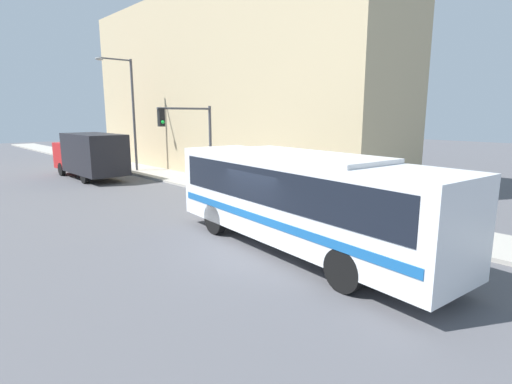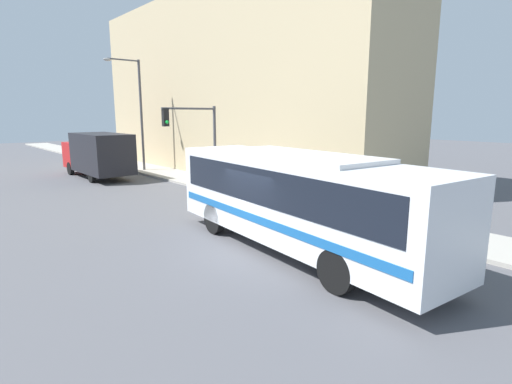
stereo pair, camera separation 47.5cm
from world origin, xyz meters
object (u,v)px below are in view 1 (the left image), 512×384
delivery_truck (90,154)px  fire_hydrant (276,194)px  parking_meter (217,175)px  street_lamp (129,106)px  city_bus (298,195)px  pedestrian_near_corner (215,169)px  traffic_light_pole (192,132)px  pedestrian_mid_block (188,164)px

delivery_truck → fire_hydrant: (3.35, -14.06, -1.07)m
parking_meter → street_lamp: (-0.07, 10.18, 3.82)m
parking_meter → street_lamp: 10.88m
fire_hydrant → parking_meter: 4.58m
fire_hydrant → city_bus: bearing=-129.4°
pedestrian_near_corner → fire_hydrant: bearing=-100.9°
traffic_light_pole → delivery_truck: bearing=104.6°
street_lamp → pedestrian_mid_block: (0.99, -5.91, -3.72)m
fire_hydrant → traffic_light_pole: bearing=101.4°
pedestrian_near_corner → traffic_light_pole: bearing=-155.5°
street_lamp → pedestrian_mid_block: bearing=-80.5°
delivery_truck → traffic_light_pole: bearing=-75.4°
city_bus → street_lamp: bearing=84.3°
pedestrian_mid_block → pedestrian_near_corner: bearing=-83.1°
pedestrian_mid_block → delivery_truck: bearing=129.3°
parking_meter → pedestrian_mid_block: pedestrian_mid_block is taller
city_bus → delivery_truck: bearing=93.6°
traffic_light_pole → street_lamp: size_ratio=0.57×
parking_meter → city_bus: bearing=-113.2°
pedestrian_near_corner → pedestrian_mid_block: pedestrian_mid_block is taller
city_bus → street_lamp: 20.33m
traffic_light_pole → pedestrian_mid_block: traffic_light_pole is taller
traffic_light_pole → pedestrian_near_corner: traffic_light_pole is taller
traffic_light_pole → street_lamp: street_lamp is taller
pedestrian_mid_block → traffic_light_pole: bearing=-119.5°
parking_meter → pedestrian_mid_block: 4.38m
traffic_light_pole → pedestrian_mid_block: size_ratio=2.51×
traffic_light_pole → street_lamp: (1.00, 9.43, 1.50)m
traffic_light_pole → street_lamp: 9.60m
fire_hydrant → pedestrian_mid_block: bearing=84.0°
parking_meter → pedestrian_near_corner: (1.22, 1.80, 0.01)m
city_bus → delivery_truck: size_ratio=1.40×
delivery_truck → pedestrian_mid_block: size_ratio=4.13×
city_bus → fire_hydrant: (4.07, 4.96, -1.25)m
fire_hydrant → street_lamp: (-0.07, 14.74, 4.23)m
street_lamp → parking_meter: bearing=-89.6°
fire_hydrant → pedestrian_near_corner: 6.49m
pedestrian_near_corner → delivery_truck: bearing=120.7°
city_bus → parking_meter: city_bus is taller
city_bus → street_lamp: (4.01, 19.70, 2.98)m
parking_meter → pedestrian_near_corner: pedestrian_near_corner is taller
city_bus → fire_hydrant: city_bus is taller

